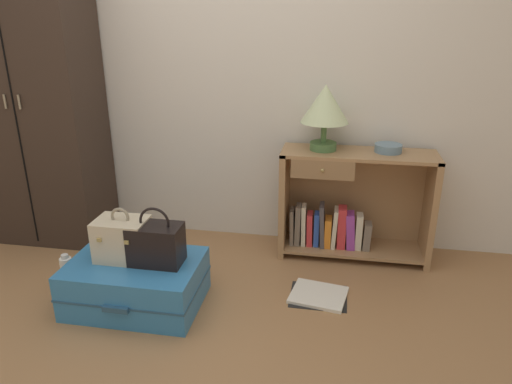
{
  "coord_description": "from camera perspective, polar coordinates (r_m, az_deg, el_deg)",
  "views": [
    {
      "loc": [
        0.79,
        -1.71,
        1.55
      ],
      "look_at": [
        0.33,
        0.9,
        0.55
      ],
      "focal_mm": 33.22,
      "sensor_mm": 36.0,
      "label": 1
    }
  ],
  "objects": [
    {
      "name": "ground_plane",
      "position": [
        2.44,
        -11.99,
        -19.4
      ],
      "size": [
        9.0,
        9.0,
        0.0
      ],
      "primitive_type": "plane",
      "color": "#9E7047"
    },
    {
      "name": "open_book_on_floor",
      "position": [
        2.85,
        7.53,
        -12.23
      ],
      "size": [
        0.35,
        0.31,
        0.02
      ],
      "color": "white",
      "rests_on": "ground_plane"
    },
    {
      "name": "handbag",
      "position": [
        2.63,
        -11.94,
        -6.09
      ],
      "size": [
        0.28,
        0.18,
        0.33
      ],
      "color": "black",
      "rests_on": "suitcase_large"
    },
    {
      "name": "suitcase_large",
      "position": [
        2.79,
        -14.23,
        -10.56
      ],
      "size": [
        0.73,
        0.53,
        0.27
      ],
      "color": "teal",
      "rests_on": "ground_plane"
    },
    {
      "name": "back_wall",
      "position": [
        3.31,
        -3.91,
        16.31
      ],
      "size": [
        6.4,
        0.1,
        2.6
      ],
      "primitive_type": "cube",
      "color": "silver",
      "rests_on": "ground_plane"
    },
    {
      "name": "bowl",
      "position": [
        3.12,
        15.63,
        5.11
      ],
      "size": [
        0.17,
        0.17,
        0.05
      ],
      "primitive_type": "cylinder",
      "color": "slate",
      "rests_on": "bookshelf"
    },
    {
      "name": "bottle",
      "position": [
        3.09,
        -21.79,
        -8.91
      ],
      "size": [
        0.07,
        0.07,
        0.22
      ],
      "color": "white",
      "rests_on": "ground_plane"
    },
    {
      "name": "train_case",
      "position": [
        2.72,
        -15.78,
        -5.45
      ],
      "size": [
        0.28,
        0.22,
        0.3
      ],
      "color": "beige",
      "rests_on": "suitcase_large"
    },
    {
      "name": "bookshelf",
      "position": [
        3.22,
        11.07,
        -1.79
      ],
      "size": [
        0.98,
        0.34,
        0.73
      ],
      "color": "#A37A51",
      "rests_on": "ground_plane"
    },
    {
      "name": "table_lamp",
      "position": [
        3.03,
        8.32,
        10.15
      ],
      "size": [
        0.3,
        0.3,
        0.42
      ],
      "color": "#4C7542",
      "rests_on": "bookshelf"
    },
    {
      "name": "wardrobe",
      "position": [
        3.59,
        -25.1,
        10.46
      ],
      "size": [
        0.81,
        0.47,
        2.06
      ],
      "color": "#33261E",
      "rests_on": "ground_plane"
    }
  ]
}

